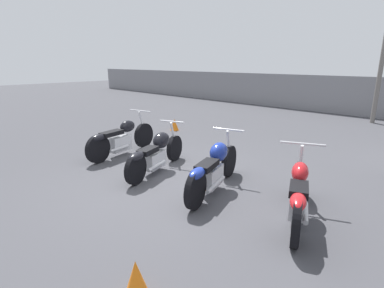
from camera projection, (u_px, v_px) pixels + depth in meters
ground_plane at (172, 182)px, 5.75m from camera, size 60.00×60.00×0.00m
fence_back at (355, 96)px, 12.61m from camera, size 40.00×0.04×1.65m
motorcycle_slot_0 at (121, 138)px, 7.32m from camera, size 0.78×2.18×1.02m
motorcycle_slot_1 at (156, 153)px, 6.20m from camera, size 0.94×2.05×0.96m
motorcycle_slot_2 at (214, 168)px, 5.25m from camera, size 0.91×2.10×1.00m
motorcycle_slot_3 at (298, 194)px, 4.26m from camera, size 1.04×1.90×1.01m
traffic_cone_near at (174, 125)px, 10.05m from camera, size 0.29×0.29×0.38m
traffic_cone_far at (136, 280)px, 2.86m from camera, size 0.27×0.27×0.43m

